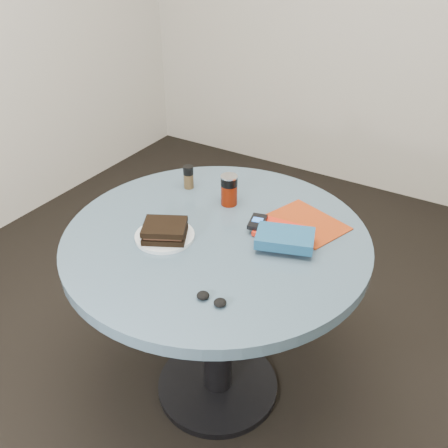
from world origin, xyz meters
The scene contains 11 objects.
ground centered at (0.00, 0.00, 0.00)m, with size 4.00×4.00×0.00m, color black.
table centered at (0.00, 0.00, 0.59)m, with size 1.00×1.00×0.75m.
plate centered at (-0.13, -0.10, 0.76)m, with size 0.19×0.19×0.01m, color silver.
sandwich centered at (-0.12, -0.11, 0.79)m, with size 0.17×0.16×0.05m.
soda_can centered at (-0.06, 0.19, 0.81)m, with size 0.07×0.07×0.11m.
pepper_grinder centered at (-0.26, 0.22, 0.80)m, with size 0.05×0.05×0.09m.
magazine centered at (0.22, 0.21, 0.75)m, with size 0.25×0.19×0.00m, color #8F2E0D.
red_book centered at (0.19, 0.11, 0.76)m, with size 0.17×0.12×0.01m, color red.
novel centered at (0.22, 0.05, 0.79)m, with size 0.18×0.11×0.03m, color navy.
mp3_player centered at (0.10, 0.10, 0.78)m, with size 0.07×0.10×0.02m.
headphones centered at (0.16, -0.28, 0.76)m, with size 0.09×0.04×0.02m.
Camera 1 is at (0.72, -1.14, 1.66)m, focal length 40.00 mm.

